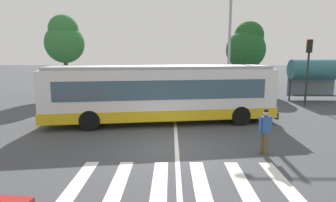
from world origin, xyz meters
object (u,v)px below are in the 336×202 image
(bus_stop_shelter, at_px, (317,70))
(background_tree_left, at_px, (64,40))
(parked_car_black, at_px, (143,85))
(traffic_light_far_corner, at_px, (308,62))
(background_tree_right, at_px, (247,46))
(parked_car_teal, at_px, (200,85))
(city_transit_bus, at_px, (161,93))
(twin_arm_street_lamp, at_px, (230,28))
(parked_car_champagne, at_px, (170,84))
(pedestrian_crossing_street, at_px, (265,129))

(bus_stop_shelter, bearing_deg, background_tree_left, 172.05)
(parked_car_black, xyz_separation_m, background_tree_left, (-6.60, -1.93, 4.11))
(traffic_light_far_corner, bearing_deg, bus_stop_shelter, 50.19)
(parked_car_black, distance_m, background_tree_right, 10.73)
(traffic_light_far_corner, distance_m, bus_stop_shelter, 2.68)
(parked_car_teal, distance_m, traffic_light_far_corner, 9.76)
(city_transit_bus, distance_m, twin_arm_street_lamp, 9.01)
(parked_car_champagne, bearing_deg, twin_arm_street_lamp, -51.07)
(pedestrian_crossing_street, height_order, twin_arm_street_lamp, twin_arm_street_lamp)
(parked_car_champagne, xyz_separation_m, background_tree_right, (7.47, 1.01, 3.67))
(city_transit_bus, bearing_deg, parked_car_teal, 73.96)
(city_transit_bus, height_order, background_tree_left, background_tree_left)
(pedestrian_crossing_street, distance_m, parked_car_black, 17.72)
(city_transit_bus, xyz_separation_m, parked_car_champagne, (0.43, 11.96, -0.82))
(pedestrian_crossing_street, xyz_separation_m, twin_arm_street_lamp, (0.89, 11.30, 4.59))
(pedestrian_crossing_street, distance_m, background_tree_right, 18.59)
(parked_car_champagne, distance_m, background_tree_right, 8.39)
(pedestrian_crossing_street, bearing_deg, traffic_light_far_corner, 58.10)
(city_transit_bus, relative_size, traffic_light_far_corner, 2.67)
(pedestrian_crossing_street, relative_size, parked_car_champagne, 0.38)
(parked_car_teal, distance_m, twin_arm_street_lamp, 7.19)
(parked_car_teal, bearing_deg, traffic_light_far_corner, -44.01)
(bus_stop_shelter, bearing_deg, parked_car_teal, 151.49)
(parked_car_teal, height_order, background_tree_left, background_tree_left)
(pedestrian_crossing_street, xyz_separation_m, parked_car_champagne, (-3.57, 16.83, -0.20))
(parked_car_teal, height_order, twin_arm_street_lamp, twin_arm_street_lamp)
(city_transit_bus, distance_m, parked_car_champagne, 12.00)
(background_tree_left, distance_m, background_tree_right, 16.91)
(twin_arm_street_lamp, bearing_deg, pedestrian_crossing_street, -94.50)
(parked_car_black, distance_m, twin_arm_street_lamp, 10.02)
(city_transit_bus, height_order, parked_car_black, city_transit_bus)
(parked_car_black, distance_m, parked_car_teal, 5.44)
(parked_car_champagne, distance_m, background_tree_left, 10.24)
(city_transit_bus, bearing_deg, pedestrian_crossing_street, -50.55)
(pedestrian_crossing_street, relative_size, background_tree_left, 0.25)
(pedestrian_crossing_street, xyz_separation_m, traffic_light_far_corner, (6.14, 9.86, 2.16))
(pedestrian_crossing_street, xyz_separation_m, background_tree_left, (-12.71, 14.71, 3.91))
(twin_arm_street_lamp, bearing_deg, parked_car_teal, 106.89)
(parked_car_black, distance_m, background_tree_left, 8.01)
(city_transit_bus, bearing_deg, parked_car_champagne, 87.94)
(parked_car_champagne, relative_size, bus_stop_shelter, 1.12)
(background_tree_left, height_order, background_tree_right, background_tree_left)
(twin_arm_street_lamp, height_order, background_tree_left, twin_arm_street_lamp)
(twin_arm_street_lamp, bearing_deg, bus_stop_shelter, 4.47)
(parked_car_black, relative_size, background_tree_left, 0.66)
(city_transit_bus, bearing_deg, background_tree_right, 58.66)
(parked_car_teal, xyz_separation_m, traffic_light_far_corner, (6.81, -6.58, 2.36))
(parked_car_black, bearing_deg, pedestrian_crossing_street, -69.83)
(traffic_light_far_corner, relative_size, background_tree_left, 0.67)
(parked_car_teal, xyz_separation_m, twin_arm_street_lamp, (1.56, -5.14, 4.79))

